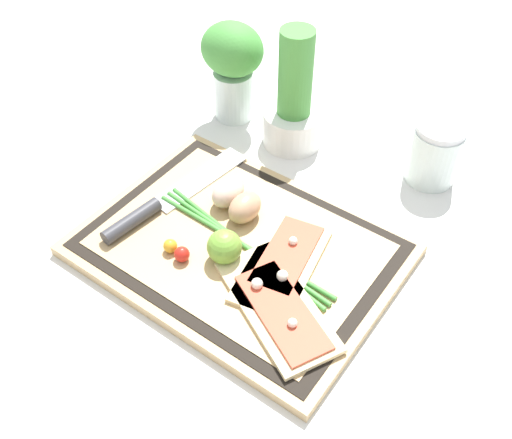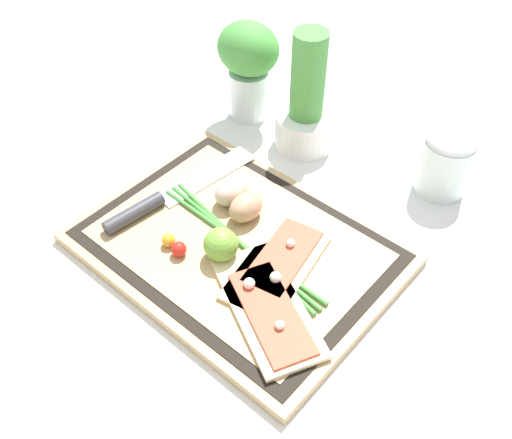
% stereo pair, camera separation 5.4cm
% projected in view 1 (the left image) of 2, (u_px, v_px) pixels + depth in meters
% --- Properties ---
extents(ground_plane, '(6.00, 6.00, 0.00)m').
position_uv_depth(ground_plane, '(240.00, 253.00, 0.88)').
color(ground_plane, silver).
extents(cutting_board, '(0.44, 0.33, 0.02)m').
position_uv_depth(cutting_board, '(240.00, 249.00, 0.88)').
color(cutting_board, tan).
rests_on(cutting_board, ground_plane).
extents(pizza_slice_near, '(0.22, 0.17, 0.02)m').
position_uv_depth(pizza_slice_near, '(278.00, 306.00, 0.79)').
color(pizza_slice_near, beige).
rests_on(pizza_slice_near, cutting_board).
extents(pizza_slice_far, '(0.12, 0.19, 0.02)m').
position_uv_depth(pizza_slice_far, '(284.00, 261.00, 0.84)').
color(pizza_slice_far, beige).
rests_on(pizza_slice_far, cutting_board).
extents(knife, '(0.06, 0.28, 0.02)m').
position_uv_depth(knife, '(154.00, 207.00, 0.91)').
color(knife, silver).
rests_on(knife, cutting_board).
extents(egg_brown, '(0.04, 0.06, 0.04)m').
position_uv_depth(egg_brown, '(245.00, 208.00, 0.89)').
color(egg_brown, tan).
rests_on(egg_brown, cutting_board).
extents(egg_pink, '(0.04, 0.06, 0.04)m').
position_uv_depth(egg_pink, '(228.00, 192.00, 0.91)').
color(egg_pink, beige).
rests_on(egg_pink, cutting_board).
extents(lime, '(0.05, 0.05, 0.05)m').
position_uv_depth(lime, '(227.00, 248.00, 0.83)').
color(lime, '#70A838').
rests_on(lime, cutting_board).
extents(cherry_tomato_red, '(0.02, 0.02, 0.02)m').
position_uv_depth(cherry_tomato_red, '(182.00, 254.00, 0.84)').
color(cherry_tomato_red, red).
rests_on(cherry_tomato_red, cutting_board).
extents(cherry_tomato_yellow, '(0.02, 0.02, 0.02)m').
position_uv_depth(cherry_tomato_yellow, '(170.00, 246.00, 0.85)').
color(cherry_tomato_yellow, gold).
rests_on(cherry_tomato_yellow, cutting_board).
extents(scallion_bunch, '(0.32, 0.07, 0.01)m').
position_uv_depth(scallion_bunch, '(241.00, 246.00, 0.86)').
color(scallion_bunch, '#47933D').
rests_on(scallion_bunch, cutting_board).
extents(herb_pot, '(0.10, 0.10, 0.21)m').
position_uv_depth(herb_pot, '(294.00, 106.00, 1.02)').
color(herb_pot, white).
rests_on(herb_pot, ground_plane).
extents(sauce_jar, '(0.08, 0.08, 0.11)m').
position_uv_depth(sauce_jar, '(434.00, 156.00, 0.97)').
color(sauce_jar, silver).
rests_on(sauce_jar, ground_plane).
extents(herb_glass, '(0.11, 0.10, 0.18)m').
position_uv_depth(herb_glass, '(233.00, 63.00, 1.05)').
color(herb_glass, silver).
rests_on(herb_glass, ground_plane).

